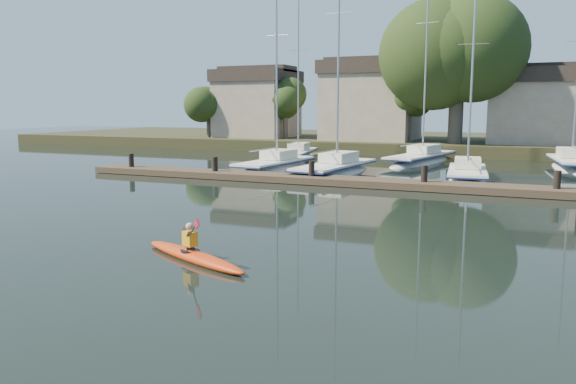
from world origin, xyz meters
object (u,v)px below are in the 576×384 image
at_px(kayak, 193,254).
at_px(sailboat_3, 467,183).
at_px(dock, 365,182).
at_px(sailboat_1, 275,173).
at_px(sailboat_2, 335,178).
at_px(sailboat_7, 572,172).
at_px(sailboat_6, 421,165).
at_px(sailboat_5, 297,160).

distance_m(kayak, sailboat_3, 20.96).
relative_size(dock, sailboat_1, 2.30).
distance_m(sailboat_2, sailboat_7, 16.43).
xyz_separation_m(sailboat_2, sailboat_6, (3.57, 9.21, 0.01)).
bearing_deg(sailboat_2, dock, -48.19).
distance_m(sailboat_2, sailboat_3, 7.68).
relative_size(sailboat_3, sailboat_6, 0.76).
bearing_deg(sailboat_1, sailboat_6, 52.06).
height_order(kayak, sailboat_6, sailboat_6).
bearing_deg(sailboat_3, sailboat_2, 177.86).
bearing_deg(sailboat_1, sailboat_3, 3.80).
bearing_deg(kayak, sailboat_2, 121.19).
distance_m(sailboat_3, sailboat_6, 9.66).
distance_m(dock, sailboat_2, 5.18).
distance_m(dock, sailboat_5, 16.44).
bearing_deg(dock, sailboat_6, 87.74).
bearing_deg(sailboat_7, sailboat_5, 173.87).
relative_size(kayak, sailboat_7, 0.30).
xyz_separation_m(kayak, sailboat_1, (-6.87, 20.57, -0.37)).
relative_size(kayak, sailboat_2, 0.26).
height_order(sailboat_2, sailboat_6, sailboat_6).
distance_m(sailboat_2, sailboat_5, 11.27).
bearing_deg(sailboat_3, sailboat_7, 50.95).
relative_size(sailboat_1, sailboat_7, 1.03).
relative_size(sailboat_2, sailboat_3, 1.26).
xyz_separation_m(sailboat_2, sailboat_3, (7.67, 0.46, 0.01)).
height_order(dock, sailboat_6, sailboat_6).
relative_size(kayak, sailboat_3, 0.33).
distance_m(kayak, sailboat_2, 20.02).
xyz_separation_m(kayak, sailboat_2, (-2.53, 19.85, -0.38)).
height_order(kayak, dock, kayak).
bearing_deg(kayak, dock, 112.06).
xyz_separation_m(sailboat_1, sailboat_3, (12.01, -0.26, 0.01)).
xyz_separation_m(dock, sailboat_2, (-3.04, 4.18, -0.41)).
bearing_deg(sailboat_3, sailboat_5, 141.87).
height_order(sailboat_5, sailboat_6, sailboat_6).
xyz_separation_m(sailboat_1, sailboat_5, (-1.94, 8.65, 0.02)).
bearing_deg(sailboat_7, kayak, -116.64).
xyz_separation_m(kayak, sailboat_6, (1.04, 29.06, -0.37)).
height_order(dock, sailboat_7, sailboat_7).
height_order(kayak, sailboat_7, sailboat_7).
height_order(sailboat_3, sailboat_7, sailboat_7).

